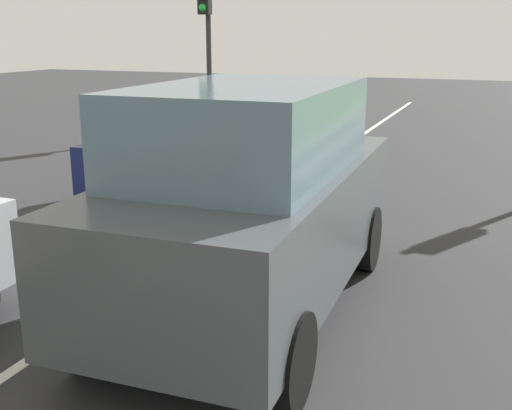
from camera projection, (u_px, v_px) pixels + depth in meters
ground_plane at (314, 197)px, 10.78m from camera, size 60.00×60.00×0.00m
lane_line_center at (276, 193)px, 11.03m from camera, size 0.12×32.00×0.01m
car_suv_ahead at (251, 200)px, 6.10m from camera, size 2.06×4.54×2.28m
car_hatchback_far at (176, 145)px, 10.65m from camera, size 1.78×3.73×1.78m
traffic_light_overhead_left at (206, 25)px, 16.84m from camera, size 0.32×0.50×4.22m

